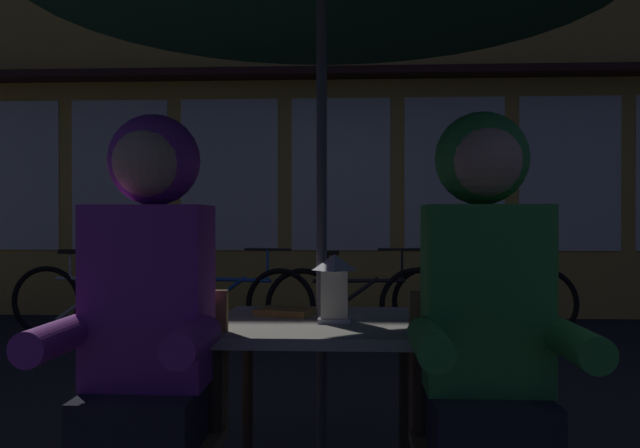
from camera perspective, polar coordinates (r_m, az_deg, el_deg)
The scene contains 12 objects.
cafe_table at distance 2.32m, azimuth 0.14°, elevation -10.80°, with size 0.72×0.72×0.74m.
lantern at distance 2.25m, azimuth 1.26°, elevation -5.41°, with size 0.11×0.11×0.23m.
chair_left at distance 2.08m, azimuth -14.25°, elevation -16.33°, with size 0.40×0.40×0.87m.
chair_right at distance 2.03m, azimuth 13.87°, elevation -16.76°, with size 0.40×0.40×0.87m.
person_left_hooded at distance 1.96m, azimuth -14.76°, elevation -6.73°, with size 0.45×0.56×1.40m.
person_right_hooded at distance 1.90m, azimuth 14.21°, elevation -6.93°, with size 0.45×0.56×1.40m.
shopfront_building at distance 7.93m, azimuth 1.86°, elevation 14.94°, with size 10.00×0.93×6.20m.
bicycle_nearest at distance 6.50m, azimuth -18.47°, elevation -6.23°, with size 1.68×0.08×0.84m.
bicycle_second at distance 6.12m, azimuth -7.99°, elevation -6.61°, with size 1.64×0.45×0.84m.
bicycle_third at distance 5.96m, azimuth 3.38°, elevation -6.80°, with size 1.67×0.24×0.84m.
bicycle_fourth at distance 6.27m, azimuth 13.92°, elevation -6.45°, with size 1.68×0.23×0.84m.
book at distance 2.43m, azimuth -2.98°, elevation -7.57°, with size 0.20×0.14×0.02m, color olive.
Camera 1 is at (0.11, -2.28, 1.09)m, focal length 37.04 mm.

